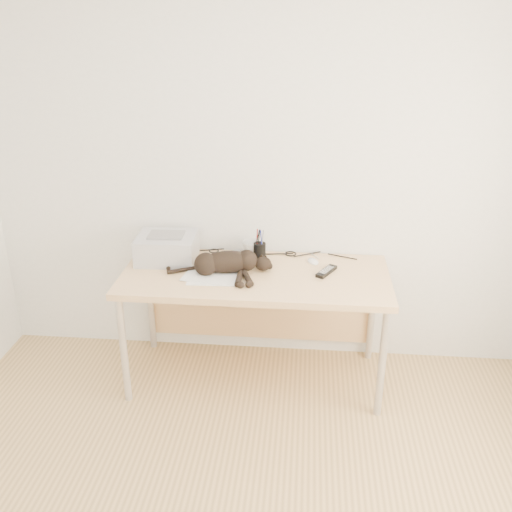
# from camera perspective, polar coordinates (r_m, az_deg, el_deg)

# --- Properties ---
(wall_back) EXTENTS (3.50, 0.00, 3.50)m
(wall_back) POSITION_cam_1_polar(r_m,az_deg,el_deg) (3.56, 0.46, 8.90)
(wall_back) COLOR white
(wall_back) RESTS_ON floor
(desk) EXTENTS (1.60, 0.70, 0.74)m
(desk) POSITION_cam_1_polar(r_m,az_deg,el_deg) (3.54, 0.05, -3.14)
(desk) COLOR #E7BC87
(desk) RESTS_ON floor
(printer) EXTENTS (0.37, 0.32, 0.17)m
(printer) POSITION_cam_1_polar(r_m,az_deg,el_deg) (3.61, -8.89, 0.85)
(printer) COLOR #AFAFB4
(printer) RESTS_ON desk
(papers) EXTENTS (0.34, 0.25, 0.01)m
(papers) POSITION_cam_1_polar(r_m,az_deg,el_deg) (3.37, -4.55, -2.10)
(papers) COLOR white
(papers) RESTS_ON desk
(cat) EXTENTS (0.64, 0.30, 0.14)m
(cat) POSITION_cam_1_polar(r_m,az_deg,el_deg) (3.40, -3.13, -0.75)
(cat) COLOR black
(cat) RESTS_ON desk
(mug) EXTENTS (0.14, 0.14, 0.10)m
(mug) POSITION_cam_1_polar(r_m,az_deg,el_deg) (3.63, -0.52, 0.72)
(mug) COLOR silver
(mug) RESTS_ON desk
(pen_cup) EXTENTS (0.08, 0.08, 0.20)m
(pen_cup) POSITION_cam_1_polar(r_m,az_deg,el_deg) (3.59, 0.36, 0.52)
(pen_cup) COLOR black
(pen_cup) RESTS_ON desk
(remote_grey) EXTENTS (0.13, 0.16, 0.02)m
(remote_grey) POSITION_cam_1_polar(r_m,az_deg,el_deg) (3.64, -1.51, 0.09)
(remote_grey) COLOR gray
(remote_grey) RESTS_ON desk
(remote_black) EXTENTS (0.13, 0.19, 0.02)m
(remote_black) POSITION_cam_1_polar(r_m,az_deg,el_deg) (3.44, 7.06, -1.54)
(remote_black) COLOR black
(remote_black) RESTS_ON desk
(mouse) EXTENTS (0.10, 0.12, 0.03)m
(mouse) POSITION_cam_1_polar(r_m,az_deg,el_deg) (3.57, 5.73, -0.39)
(mouse) COLOR white
(mouse) RESTS_ON desk
(cable_tangle) EXTENTS (1.36, 0.08, 0.01)m
(cable_tangle) POSITION_cam_1_polar(r_m,az_deg,el_deg) (3.69, 0.37, 0.35)
(cable_tangle) COLOR black
(cable_tangle) RESTS_ON desk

